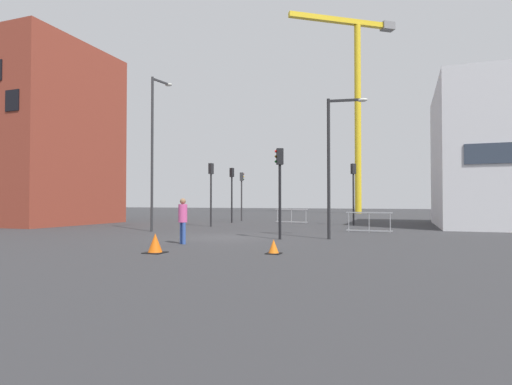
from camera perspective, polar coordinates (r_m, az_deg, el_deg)
The scene contains 15 objects.
ground at distance 18.77m, azimuth -4.03°, elevation -6.26°, with size 160.00×160.00×0.00m, color #333335.
brick_building at distance 33.73m, azimuth -27.25°, elevation 6.98°, with size 7.27×9.02×12.78m.
construction_crane at distance 60.51m, azimuth 13.76°, elevation 13.88°, with size 13.53×9.84×27.28m.
streetlamp_tall at distance 23.33m, azimuth -14.00°, elevation 6.74°, with size 0.52×1.46×8.48m.
streetlamp_short at distance 18.17m, azimuth 10.81°, elevation 5.20°, with size 1.72×0.41×6.13m.
traffic_light_far at distance 28.63m, azimuth 13.42°, elevation 1.13°, with size 0.37×0.37×4.22m.
traffic_light_island at distance 26.90m, azimuth -6.28°, elevation 1.16°, with size 0.29×0.39×4.14m.
traffic_light_median at distance 34.44m, azimuth -2.01°, elevation 0.56°, with size 0.39×0.34×4.08m.
traffic_light_verge at distance 17.74m, azimuth 3.32°, elevation 2.01°, with size 0.39×0.34×3.94m.
traffic_light_corner at distance 31.76m, azimuth -3.38°, elevation 0.89°, with size 0.30×0.39×4.24m.
pedestrian_walking at distance 16.01m, azimuth -10.16°, elevation -3.42°, with size 0.34×0.34×1.76m.
safety_barrier_rear at distance 22.42m, azimuth 15.47°, elevation -3.96°, with size 2.36×0.20×1.08m.
safety_barrier_front at distance 31.07m, azimuth 4.97°, elevation -3.24°, with size 2.56×0.39×1.08m.
traffic_cone_orange at distance 13.44m, azimuth -13.87°, elevation -6.96°, with size 0.62×0.62×0.62m.
traffic_cone_striped at distance 12.88m, azimuth 2.47°, elevation -7.63°, with size 0.45×0.45×0.45m.
Camera 1 is at (7.61, -17.07, 1.63)m, focal length 28.71 mm.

